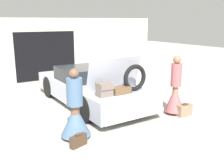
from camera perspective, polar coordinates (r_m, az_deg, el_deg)
ground_plane at (r=8.80m, az=-4.56°, el=-4.11°), size 40.00×40.00×0.00m
garage_wall_back at (r=12.46m, az=-14.29°, el=7.29°), size 12.00×0.14×2.80m
car at (r=8.64m, az=-4.59°, el=-0.59°), size 2.02×4.78×1.72m
person_left at (r=6.11m, az=-7.99°, el=-6.55°), size 0.69×0.69×1.65m
person_right at (r=7.82m, az=13.59°, el=-1.99°), size 0.57×0.57×1.72m
suitcase_beside_left_person at (r=5.88m, az=-7.33°, el=-12.13°), size 0.43×0.23×0.29m
suitcase_beside_right_person at (r=7.86m, az=15.51°, el=-5.50°), size 0.47×0.20×0.36m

